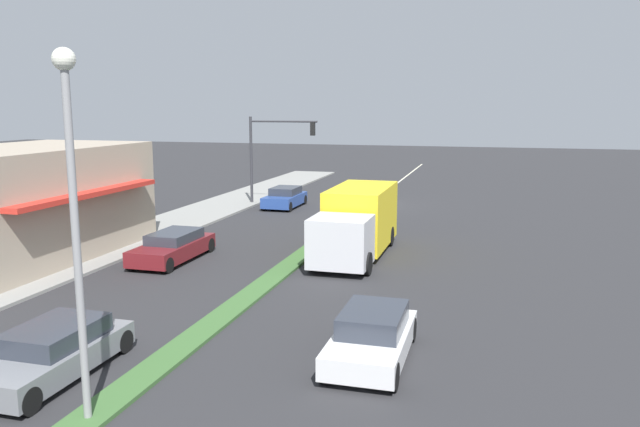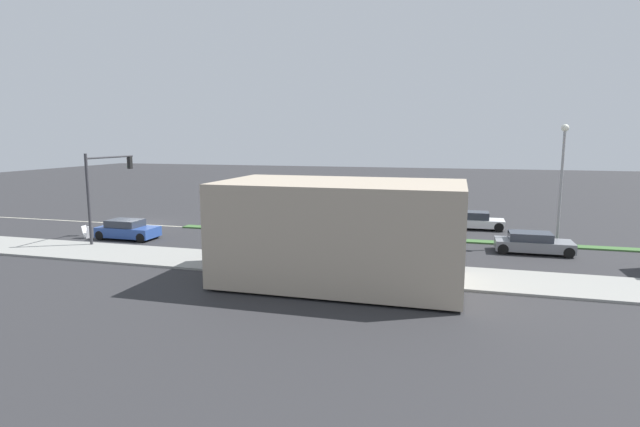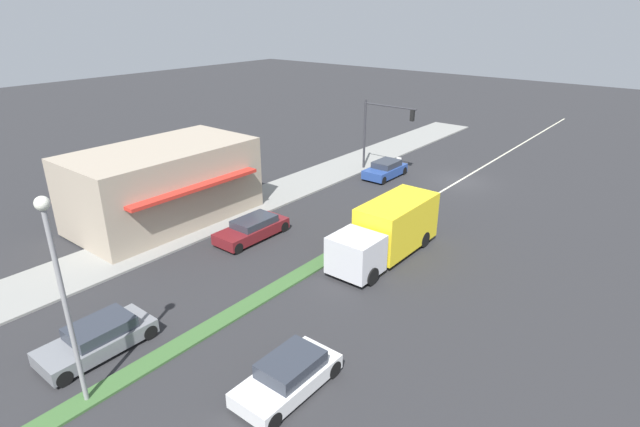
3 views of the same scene
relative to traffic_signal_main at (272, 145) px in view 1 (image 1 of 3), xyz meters
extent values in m
plane|color=#2B2B2D|center=(-6.12, 16.10, -3.90)|extent=(160.00, 160.00, 0.00)
cube|color=gray|center=(2.88, 16.60, -3.84)|extent=(4.00, 73.00, 0.12)
cube|color=#3D6633|center=(-6.12, 25.10, -3.85)|extent=(0.90, 46.00, 0.10)
cube|color=beige|center=(-6.12, -1.90, -3.90)|extent=(0.16, 60.00, 0.01)
cube|color=tan|center=(4.95, 16.70, -1.48)|extent=(5.93, 10.95, 4.60)
cube|color=red|center=(1.64, 16.70, -0.98)|extent=(0.70, 8.76, 0.20)
cylinder|color=#333338|center=(1.43, 0.01, -0.98)|extent=(0.18, 0.18, 5.60)
cylinder|color=#333338|center=(-0.82, 0.01, 1.52)|extent=(4.50, 0.12, 0.12)
cube|color=black|center=(-2.77, 0.01, 1.07)|extent=(0.28, 0.24, 0.84)
sphere|color=red|center=(-2.77, -0.12, 1.34)|extent=(0.18, 0.18, 0.18)
sphere|color=gold|center=(-2.77, -0.12, 1.07)|extent=(0.18, 0.18, 0.18)
sphere|color=green|center=(-2.77, -0.12, 0.80)|extent=(0.18, 0.18, 0.18)
cylinder|color=gray|center=(-6.12, 27.85, -0.30)|extent=(0.16, 0.16, 7.00)
sphere|color=silver|center=(-6.12, 27.85, 3.35)|extent=(0.44, 0.44, 0.44)
cylinder|color=#282D42|center=(3.54, 10.47, -3.36)|extent=(0.26, 0.26, 0.84)
cylinder|color=maroon|center=(3.54, 10.47, -2.60)|extent=(0.34, 0.34, 0.67)
sphere|color=tan|center=(3.54, 10.47, -2.16)|extent=(0.22, 0.22, 0.22)
cube|color=silver|center=(-0.59, -2.19, -3.47)|extent=(0.45, 0.21, 0.84)
cube|color=silver|center=(-0.59, -1.87, -3.47)|extent=(0.45, 0.21, 0.84)
cube|color=silver|center=(-8.32, 15.08, -2.68)|extent=(2.28, 2.20, 1.90)
cube|color=yellow|center=(-8.32, 11.23, -2.33)|extent=(2.40, 5.10, 2.60)
cylinder|color=black|center=(-9.40, 15.28, -3.45)|extent=(0.28, 0.90, 0.90)
cylinder|color=black|center=(-7.24, 15.28, -3.45)|extent=(0.28, 0.90, 0.90)
cylinder|color=black|center=(-9.40, 9.98, -3.45)|extent=(0.28, 0.90, 0.90)
cylinder|color=black|center=(-7.24, 9.98, -3.45)|extent=(0.28, 0.90, 0.90)
cube|color=#284793|center=(-1.12, 0.79, -3.40)|extent=(1.84, 3.90, 0.65)
cube|color=#2D333D|center=(-1.12, 0.59, -2.85)|extent=(1.57, 2.15, 0.47)
cylinder|color=black|center=(-1.95, 2.34, -3.59)|extent=(0.22, 0.62, 0.62)
cylinder|color=black|center=(-0.30, 2.34, -3.59)|extent=(0.22, 0.62, 0.62)
cylinder|color=black|center=(-1.95, -0.77, -3.59)|extent=(0.22, 0.62, 0.62)
cylinder|color=black|center=(-0.30, -0.77, -3.59)|extent=(0.22, 0.62, 0.62)
cube|color=maroon|center=(-1.12, 15.24, -3.42)|extent=(1.80, 4.51, 0.62)
cube|color=#2D333D|center=(-1.12, 15.01, -2.90)|extent=(1.53, 2.48, 0.41)
cylinder|color=black|center=(-1.92, 17.08, -3.59)|extent=(0.22, 0.63, 0.63)
cylinder|color=black|center=(-0.33, 17.08, -3.59)|extent=(0.22, 0.63, 0.63)
cylinder|color=black|center=(-1.92, 13.39, -3.59)|extent=(0.22, 0.63, 0.63)
cylinder|color=black|center=(-0.33, 13.39, -3.59)|extent=(0.22, 0.63, 0.63)
cube|color=silver|center=(-11.12, 23.18, -3.44)|extent=(1.80, 4.01, 0.56)
cube|color=#2D333D|center=(-11.12, 22.98, -2.89)|extent=(1.53, 2.21, 0.53)
cylinder|color=black|center=(-11.93, 24.76, -3.57)|extent=(0.22, 0.66, 0.66)
cylinder|color=black|center=(-10.32, 24.76, -3.57)|extent=(0.22, 0.66, 0.66)
cylinder|color=black|center=(-11.93, 21.60, -3.57)|extent=(0.22, 0.66, 0.66)
cylinder|color=black|center=(-10.32, 21.60, -3.57)|extent=(0.22, 0.66, 0.66)
cube|color=slate|center=(-3.92, 26.21, -3.44)|extent=(1.89, 4.27, 0.58)
cube|color=#2D333D|center=(-3.92, 25.99, -2.92)|extent=(1.60, 2.35, 0.47)
cylinder|color=black|center=(-4.77, 27.95, -3.59)|extent=(0.22, 0.61, 0.61)
cylinder|color=black|center=(-4.77, 24.47, -3.59)|extent=(0.22, 0.61, 0.61)
cylinder|color=black|center=(-3.08, 24.47, -3.59)|extent=(0.22, 0.61, 0.61)
camera|label=1|loc=(-13.93, 38.01, 2.49)|focal=35.00mm
camera|label=2|loc=(26.85, 21.78, 2.78)|focal=28.00mm
camera|label=3|loc=(-20.63, 33.20, 8.54)|focal=28.00mm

